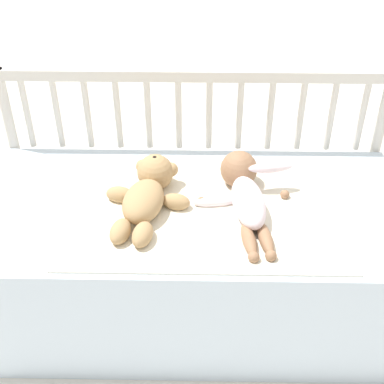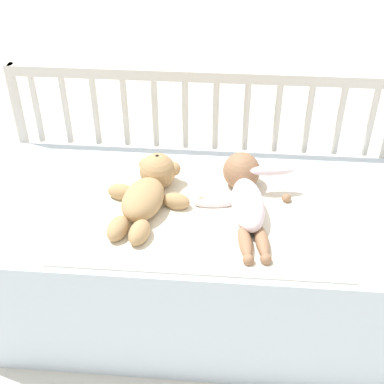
% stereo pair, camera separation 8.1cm
% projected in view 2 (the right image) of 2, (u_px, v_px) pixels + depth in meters
% --- Properties ---
extents(ground_plane, '(12.00, 12.00, 0.00)m').
position_uv_depth(ground_plane, '(192.00, 302.00, 1.88)').
color(ground_plane, silver).
extents(crib_mattress, '(1.32, 0.63, 0.43)m').
position_uv_depth(crib_mattress, '(192.00, 258.00, 1.75)').
color(crib_mattress, silver).
rests_on(crib_mattress, ground_plane).
extents(crib_rail, '(1.32, 0.04, 0.72)m').
position_uv_depth(crib_rail, '(200.00, 124.00, 1.84)').
color(crib_rail, beige).
rests_on(crib_rail, ground_plane).
extents(blanket, '(0.82, 0.53, 0.01)m').
position_uv_depth(blanket, '(204.00, 211.00, 1.60)').
color(blanket, silver).
rests_on(blanket, crib_mattress).
extents(teddy_bear, '(0.27, 0.37, 0.12)m').
position_uv_depth(teddy_bear, '(148.00, 191.00, 1.60)').
color(teddy_bear, tan).
rests_on(teddy_bear, crib_mattress).
extents(baby, '(0.31, 0.43, 0.12)m').
position_uv_depth(baby, '(246.00, 194.00, 1.59)').
color(baby, white).
rests_on(baby, crib_mattress).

